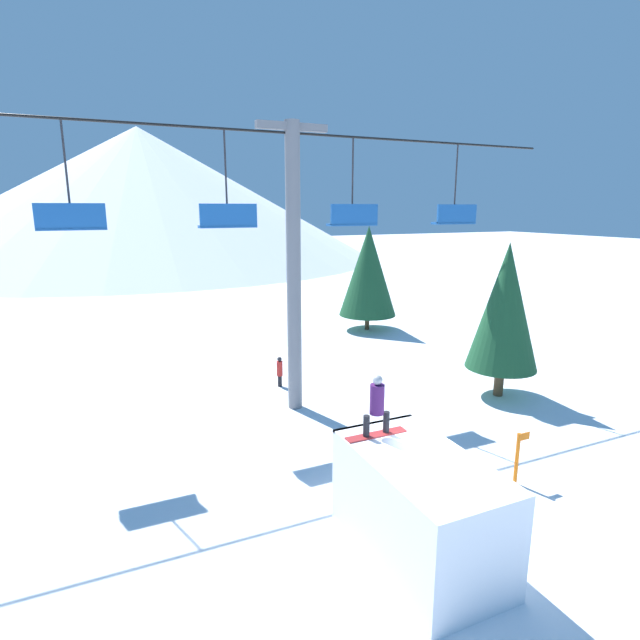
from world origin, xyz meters
The scene contains 9 objects.
ground_plane centered at (0.00, 0.00, 0.00)m, with size 220.00×220.00×0.00m, color white.
mountain_ridge centered at (0.00, 67.80, 8.88)m, with size 64.12×64.12×17.76m.
snow_ramp centered at (-0.93, 0.19, 1.09)m, with size 2.06×3.80×2.18m.
snowboarder centered at (-1.22, 1.45, 2.86)m, with size 1.42×0.31×1.38m.
chairlift centered at (-0.37, 8.51, 5.63)m, with size 20.76×0.50×9.75m.
pine_tree_near centered at (7.15, 6.44, 3.45)m, with size 2.61×2.61×5.83m.
pine_tree_far centered at (7.79, 17.77, 3.46)m, with size 3.31×3.31×6.03m.
trail_marker centered at (3.01, 1.42, 0.76)m, with size 0.41×0.10×1.41m.
distant_skier centered at (-0.15, 10.77, 0.67)m, with size 0.24×0.24×1.23m.
Camera 1 is at (-6.44, -7.22, 7.01)m, focal length 28.00 mm.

